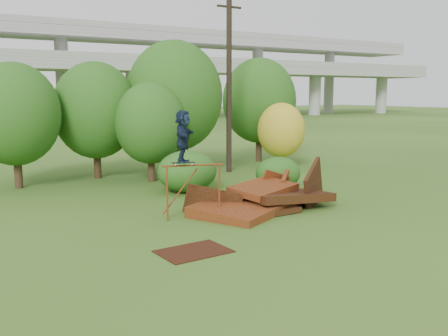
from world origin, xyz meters
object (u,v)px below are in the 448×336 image
flat_plate (194,251)px  utility_pole (229,83)px  skater (183,136)px  scrap_pile (262,200)px

flat_plate → utility_pole: (7.87, 11.03, 4.66)m
skater → flat_plate: (-1.29, -3.16, -2.75)m
scrap_pile → utility_pole: bearing=66.3°
scrap_pile → utility_pole: size_ratio=0.65×
flat_plate → utility_pole: bearing=54.5°
flat_plate → utility_pole: 14.33m
utility_pole → flat_plate: bearing=-125.5°
flat_plate → utility_pole: utility_pole is taller
scrap_pile → flat_plate: bearing=-144.8°
scrap_pile → utility_pole: (3.49, 7.95, 4.35)m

